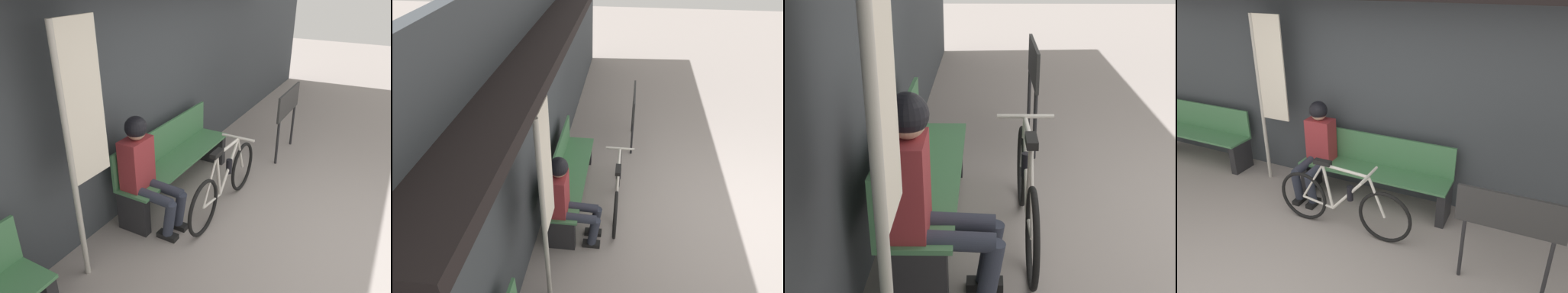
{
  "view_description": "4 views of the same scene",
  "coord_description": "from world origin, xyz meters",
  "views": [
    {
      "loc": [
        -3.38,
        0.02,
        2.57
      ],
      "look_at": [
        0.11,
        1.97,
        0.67
      ],
      "focal_mm": 35.0,
      "sensor_mm": 36.0,
      "label": 1
    },
    {
      "loc": [
        -4.09,
        1.47,
        3.71
      ],
      "look_at": [
        0.12,
        1.98,
        0.93
      ],
      "focal_mm": 35.0,
      "sensor_mm": 36.0,
      "label": 2
    },
    {
      "loc": [
        -3.24,
        1.82,
        2.02
      ],
      "look_at": [
        -0.02,
        1.86,
        0.71
      ],
      "focal_mm": 50.0,
      "sensor_mm": 36.0,
      "label": 3
    },
    {
      "loc": [
        1.85,
        -1.58,
        2.68
      ],
      "look_at": [
        0.23,
        1.94,
        0.92
      ],
      "focal_mm": 35.0,
      "sensor_mm": 36.0,
      "label": 4
    }
  ],
  "objects": [
    {
      "name": "bicycle",
      "position": [
        0.04,
        1.55,
        0.35
      ],
      "size": [
        1.65,
        0.4,
        0.84
      ],
      "color": "black",
      "rests_on": "ground_plane"
    },
    {
      "name": "person_seated",
      "position": [
        -0.64,
        2.14,
        0.72
      ],
      "size": [
        0.34,
        0.64,
        1.25
      ],
      "color": "#2D3342",
      "rests_on": "ground_plane"
    },
    {
      "name": "storefront_wall",
      "position": [
        0.0,
        2.59,
        1.66
      ],
      "size": [
        12.0,
        0.56,
        3.2
      ],
      "color": "#3D4247",
      "rests_on": "ground_plane"
    },
    {
      "name": "park_bench_far",
      "position": [
        -2.88,
        2.26,
        0.41
      ],
      "size": [
        1.79,
        0.42,
        0.86
      ],
      "color": "#477F51",
      "rests_on": "ground_plane"
    },
    {
      "name": "signboard",
      "position": [
        1.79,
        1.38,
        0.75
      ],
      "size": [
        0.93,
        0.04,
        1.0
      ],
      "color": "#232326",
      "rests_on": "ground_plane"
    },
    {
      "name": "park_bench_near",
      "position": [
        0.11,
        2.26,
        0.42
      ],
      "size": [
        1.94,
        0.42,
        0.86
      ],
      "color": "#477F51",
      "rests_on": "ground_plane"
    },
    {
      "name": "banner_pole",
      "position": [
        -1.37,
        2.2,
        1.43
      ],
      "size": [
        0.45,
        0.05,
        2.25
      ],
      "color": "#B7B2A8",
      "rests_on": "ground_plane"
    }
  ]
}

